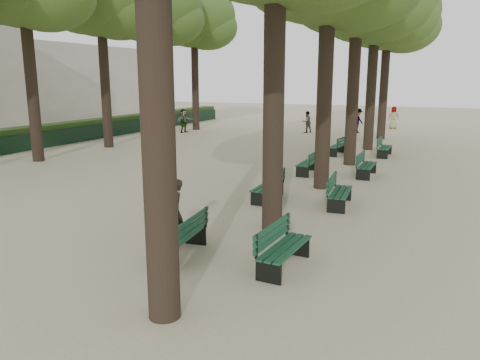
% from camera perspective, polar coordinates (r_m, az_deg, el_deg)
% --- Properties ---
extents(ground, '(120.00, 120.00, 0.00)m').
position_cam_1_polar(ground, '(10.29, -10.07, -9.52)').
color(ground, '#B6AA8A').
rests_on(ground, ground).
extents(tree_central_4, '(6.00, 6.00, 9.95)m').
position_cam_1_polar(tree_central_4, '(26.44, 16.29, 20.22)').
color(tree_central_4, '#33261C').
rests_on(tree_central_4, ground).
extents(tree_central_5, '(6.00, 6.00, 9.95)m').
position_cam_1_polar(tree_central_5, '(31.35, 17.66, 18.82)').
color(tree_central_5, '#33261C').
rests_on(tree_central_5, ground).
extents(tree_far_4, '(6.00, 6.00, 10.45)m').
position_cam_1_polar(tree_far_4, '(31.50, -10.44, 20.05)').
color(tree_far_4, '#33261C').
rests_on(tree_far_4, ground).
extents(tree_far_5, '(6.00, 6.00, 10.45)m').
position_cam_1_polar(tree_far_5, '(35.72, -5.64, 19.24)').
color(tree_far_5, '#33261C').
rests_on(tree_far_5, ground).
extents(bench_left_0, '(0.76, 1.85, 0.92)m').
position_cam_1_polar(bench_left_0, '(10.31, -7.20, -7.77)').
color(bench_left_0, black).
rests_on(bench_left_0, ground).
extents(bench_left_1, '(0.59, 1.81, 0.92)m').
position_cam_1_polar(bench_left_1, '(14.87, 3.39, -1.42)').
color(bench_left_1, black).
rests_on(bench_left_1, ground).
extents(bench_left_2, '(0.58, 1.80, 0.92)m').
position_cam_1_polar(bench_left_2, '(19.12, 8.26, 1.56)').
color(bench_left_2, black).
rests_on(bench_left_2, ground).
extents(bench_left_3, '(0.74, 1.85, 0.92)m').
position_cam_1_polar(bench_left_3, '(24.21, 11.75, 3.68)').
color(bench_left_3, black).
rests_on(bench_left_3, ground).
extents(bench_right_0, '(0.68, 1.83, 0.92)m').
position_cam_1_polar(bench_right_0, '(9.65, 5.43, -9.17)').
color(bench_right_0, black).
rests_on(bench_right_0, ground).
extents(bench_right_1, '(0.72, 1.84, 0.92)m').
position_cam_1_polar(bench_right_1, '(14.42, 12.08, -2.12)').
color(bench_right_1, black).
rests_on(bench_right_1, ground).
extents(bench_right_2, '(0.57, 1.80, 0.92)m').
position_cam_1_polar(bench_right_2, '(19.05, 15.18, 1.21)').
color(bench_right_2, black).
rests_on(bench_right_2, ground).
extents(bench_right_3, '(0.58, 1.80, 0.92)m').
position_cam_1_polar(bench_right_3, '(24.24, 17.21, 3.40)').
color(bench_right_3, black).
rests_on(bench_right_3, ground).
extents(man_with_map, '(0.70, 0.71, 1.59)m').
position_cam_1_polar(man_with_map, '(10.75, -7.93, -4.03)').
color(man_with_map, black).
rests_on(man_with_map, ground).
extents(pedestrian_b, '(0.77, 1.15, 1.72)m').
position_cam_1_polar(pedestrian_b, '(34.34, 14.17, 7.03)').
color(pedestrian_b, '#262628').
rests_on(pedestrian_b, ground).
extents(pedestrian_a, '(0.73, 0.75, 1.52)m').
position_cam_1_polar(pedestrian_a, '(33.70, 8.15, 7.01)').
color(pedestrian_a, '#262628').
rests_on(pedestrian_a, ground).
extents(pedestrian_d, '(0.84, 0.37, 1.70)m').
position_cam_1_polar(pedestrian_d, '(37.96, 18.21, 7.25)').
color(pedestrian_d, '#262628').
rests_on(pedestrian_d, ground).
extents(pedestrian_e, '(0.62, 1.58, 1.67)m').
position_cam_1_polar(pedestrian_e, '(33.73, -6.87, 7.18)').
color(pedestrian_e, '#262628').
rests_on(pedestrian_e, ground).
extents(fence, '(0.08, 42.00, 0.90)m').
position_cam_1_polar(fence, '(28.03, -23.10, 4.46)').
color(fence, black).
rests_on(fence, ground).
extents(hedge, '(1.20, 42.00, 1.20)m').
position_cam_1_polar(hedge, '(28.53, -24.09, 4.80)').
color(hedge, '#213E15').
rests_on(hedge, ground).
extents(building_far, '(12.00, 16.00, 7.00)m').
position_cam_1_polar(building_far, '(53.97, -21.74, 11.14)').
color(building_far, '#B7B2A3').
rests_on(building_far, ground).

